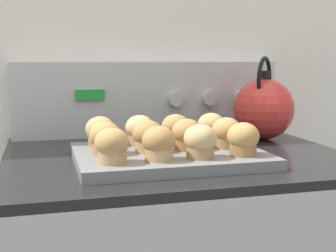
{
  "coord_description": "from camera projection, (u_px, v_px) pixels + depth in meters",
  "views": [
    {
      "loc": [
        -0.29,
        -0.67,
        1.14
      ],
      "look_at": [
        -0.04,
        0.26,
        1.0
      ],
      "focal_mm": 50.0,
      "sensor_mm": 36.0,
      "label": 1
    }
  ],
  "objects": [
    {
      "name": "muffin_r2_c3",
      "position": [
        211.0,
        127.0,
        1.08
      ],
      "size": [
        0.06,
        0.06,
        0.07
      ],
      "color": "#A37A4C",
      "rests_on": "muffin_pan"
    },
    {
      "name": "control_panel",
      "position": [
        150.0,
        98.0,
        1.3
      ],
      "size": [
        0.74,
        0.07,
        0.2
      ],
      "color": "#B7BABF",
      "rests_on": "stove_range"
    },
    {
      "name": "muffin_r1_c0",
      "position": [
        105.0,
        138.0,
        0.93
      ],
      "size": [
        0.06,
        0.06,
        0.07
      ],
      "color": "#A37A4C",
      "rests_on": "muffin_pan"
    },
    {
      "name": "muffin_r0_c2",
      "position": [
        201.0,
        142.0,
        0.89
      ],
      "size": [
        0.06,
        0.06,
        0.07
      ],
      "color": "#A37A4C",
      "rests_on": "muffin_pan"
    },
    {
      "name": "muffin_pan",
      "position": [
        169.0,
        156.0,
        0.97
      ],
      "size": [
        0.38,
        0.3,
        0.02
      ],
      "color": "slate",
      "rests_on": "stove_range"
    },
    {
      "name": "muffin_r2_c2",
      "position": [
        177.0,
        129.0,
        1.05
      ],
      "size": [
        0.06,
        0.06,
        0.07
      ],
      "color": "tan",
      "rests_on": "muffin_pan"
    },
    {
      "name": "muffin_r1_c1",
      "position": [
        148.0,
        137.0,
        0.95
      ],
      "size": [
        0.06,
        0.06,
        0.07
      ],
      "color": "tan",
      "rests_on": "muffin_pan"
    },
    {
      "name": "wall_back",
      "position": [
        145.0,
        38.0,
        1.33
      ],
      "size": [
        8.0,
        0.05,
        2.4
      ],
      "color": "white",
      "rests_on": "ground_plane"
    },
    {
      "name": "muffin_r2_c0",
      "position": [
        100.0,
        132.0,
        1.01
      ],
      "size": [
        0.06,
        0.06,
        0.07
      ],
      "color": "olive",
      "rests_on": "muffin_pan"
    },
    {
      "name": "muffin_r0_c0",
      "position": [
        112.0,
        146.0,
        0.84
      ],
      "size": [
        0.06,
        0.06,
        0.07
      ],
      "color": "tan",
      "rests_on": "muffin_pan"
    },
    {
      "name": "muffin_r1_c2",
      "position": [
        189.0,
        135.0,
        0.97
      ],
      "size": [
        0.06,
        0.06,
        0.07
      ],
      "color": "olive",
      "rests_on": "muffin_pan"
    },
    {
      "name": "muffin_r0_c3",
      "position": [
        243.0,
        139.0,
        0.92
      ],
      "size": [
        0.06,
        0.06,
        0.07
      ],
      "color": "olive",
      "rests_on": "muffin_pan"
    },
    {
      "name": "tea_kettle",
      "position": [
        264.0,
        108.0,
        1.22
      ],
      "size": [
        0.16,
        0.17,
        0.22
      ],
      "color": "red",
      "rests_on": "stove_range"
    },
    {
      "name": "muffin_r2_c1",
      "position": [
        140.0,
        130.0,
        1.03
      ],
      "size": [
        0.06,
        0.06,
        0.07
      ],
      "color": "tan",
      "rests_on": "muffin_pan"
    },
    {
      "name": "muffin_r1_c3",
      "position": [
        226.0,
        133.0,
        0.99
      ],
      "size": [
        0.06,
        0.06,
        0.07
      ],
      "color": "#A37A4C",
      "rests_on": "muffin_pan"
    },
    {
      "name": "muffin_r0_c1",
      "position": [
        159.0,
        144.0,
        0.87
      ],
      "size": [
        0.06,
        0.06,
        0.07
      ],
      "color": "tan",
      "rests_on": "muffin_pan"
    }
  ]
}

